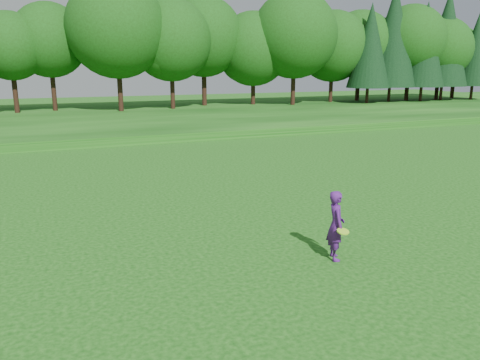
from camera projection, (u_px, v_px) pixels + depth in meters
name	position (u px, v px, depth m)	size (l,w,h in m)	color
ground	(242.00, 258.00, 12.18)	(140.00, 140.00, 0.00)	#0E420C
berm	(98.00, 118.00, 42.63)	(130.00, 30.00, 0.60)	#0E420C
walking_path	(122.00, 144.00, 30.13)	(130.00, 1.60, 0.04)	gray
treeline	(87.00, 31.00, 44.37)	(104.00, 7.00, 15.00)	#183E0E
woman	(336.00, 225.00, 11.96)	(0.63, 0.94, 1.83)	#4F1970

